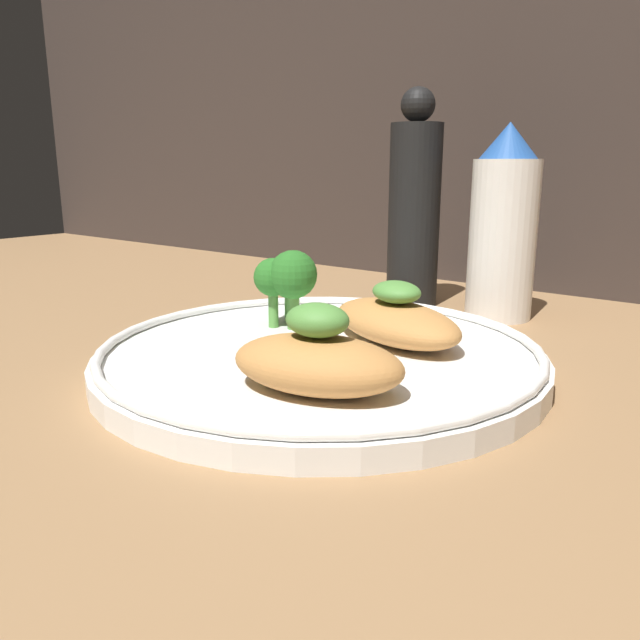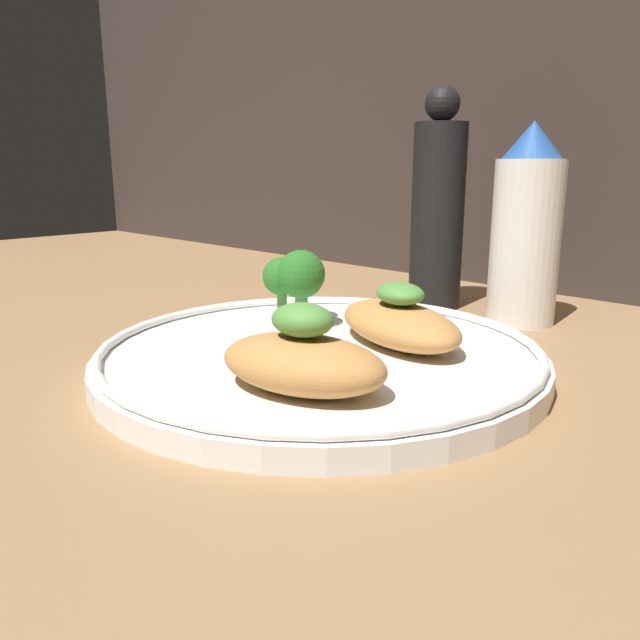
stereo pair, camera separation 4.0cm
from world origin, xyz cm
name	(u,v)px [view 1 (the left image)]	position (x,y,z in cm)	size (l,w,h in cm)	color
ground_plane	(320,377)	(0.00, 0.00, -0.50)	(180.00, 180.00, 1.00)	#936D47
plate	(320,356)	(0.00, 0.00, 0.99)	(28.81, 28.81, 2.00)	white
grilled_meat_front	(317,360)	(4.51, -6.00, 3.12)	(10.58, 7.90, 4.78)	#BC7F42
grilled_meat_middle	(396,320)	(2.84, 4.64, 2.93)	(12.52, 9.38, 4.18)	#BC7F42
broccoli_bunch	(288,278)	(-5.72, 3.49, 5.02)	(5.01, 5.19, 5.77)	#569942
sauce_bottle	(503,227)	(3.35, 21.03, 7.88)	(5.63, 5.63, 16.47)	white
pepper_grinder	(414,209)	(-5.31, 21.03, 9.07)	(4.78, 4.78, 19.81)	black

